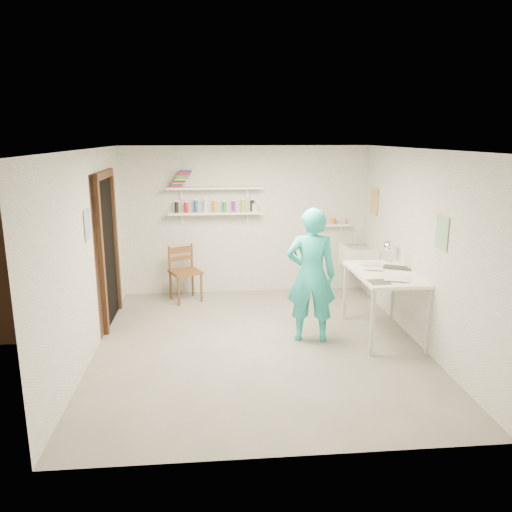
{
  "coord_description": "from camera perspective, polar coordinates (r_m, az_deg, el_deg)",
  "views": [
    {
      "loc": [
        -0.57,
        -5.78,
        2.55
      ],
      "look_at": [
        0.0,
        0.4,
        1.05
      ],
      "focal_mm": 35.0,
      "sensor_mm": 36.0,
      "label": 1
    }
  ],
  "objects": [
    {
      "name": "spray_cans",
      "position": [
        7.99,
        -4.74,
        5.63
      ],
      "size": [
        1.31,
        0.06,
        0.17
      ],
      "color": "black",
      "rests_on": "shelf_lower"
    },
    {
      "name": "poster_left",
      "position": [
        6.09,
        -18.7,
        3.4
      ],
      "size": [
        0.01,
        0.28,
        0.36
      ],
      "primitive_type": "cube",
      "color": "#334C7F",
      "rests_on": "wall_left"
    },
    {
      "name": "ledge_shelf",
      "position": [
        8.31,
        8.19,
        3.54
      ],
      "size": [
        0.7,
        0.14,
        0.03
      ],
      "primitive_type": "cube",
      "color": "white",
      "rests_on": "wall_back"
    },
    {
      "name": "door_jamb_near",
      "position": [
        6.67,
        -17.23,
        -0.48
      ],
      "size": [
        0.06,
        0.1,
        2.0
      ],
      "primitive_type": "cube",
      "color": "brown",
      "rests_on": "ground"
    },
    {
      "name": "poster_right_a",
      "position": [
        8.07,
        13.34,
        6.1
      ],
      "size": [
        0.01,
        0.34,
        0.42
      ],
      "primitive_type": "cube",
      "color": "#995933",
      "rests_on": "wall_right"
    },
    {
      "name": "corridor_box",
      "position": [
        7.31,
        -22.08,
        0.74
      ],
      "size": [
        1.4,
        1.5,
        2.1
      ],
      "primitive_type": "cube",
      "color": "brown",
      "rests_on": "ground"
    },
    {
      "name": "wall_clock",
      "position": [
        6.39,
        5.73,
        0.76
      ],
      "size": [
        0.31,
        0.08,
        0.31
      ],
      "primitive_type": "cylinder",
      "rotation": [
        1.57,
        0.0,
        -0.14
      ],
      "color": "beige",
      "rests_on": "man"
    },
    {
      "name": "poster_right_b",
      "position": [
        5.92,
        20.46,
        2.49
      ],
      "size": [
        0.01,
        0.3,
        0.38
      ],
      "primitive_type": "cube",
      "color": "#3F724C",
      "rests_on": "wall_right"
    },
    {
      "name": "wooden_chair",
      "position": [
        7.91,
        -8.07,
        -1.81
      ],
      "size": [
        0.57,
        0.56,
        0.94
      ],
      "primitive_type": "cube",
      "rotation": [
        0.0,
        0.0,
        0.42
      ],
      "color": "brown",
      "rests_on": "ground"
    },
    {
      "name": "ledge_pots",
      "position": [
        8.3,
        8.21,
        3.94
      ],
      "size": [
        0.48,
        0.07,
        0.09
      ],
      "color": "silver",
      "rests_on": "ledge_shelf"
    },
    {
      "name": "work_table",
      "position": [
        6.69,
        14.37,
        -5.33
      ],
      "size": [
        0.77,
        1.29,
        0.86
      ],
      "primitive_type": "cube",
      "color": "white",
      "rests_on": "ground"
    },
    {
      "name": "wall_right",
      "position": [
        6.48,
        18.35,
        0.85
      ],
      "size": [
        0.02,
        4.5,
        2.4
      ],
      "primitive_type": "cube",
      "color": "silver",
      "rests_on": "ground"
    },
    {
      "name": "wall_left",
      "position": [
        6.11,
        -18.76,
        0.08
      ],
      "size": [
        0.02,
        4.5,
        2.4
      ],
      "primitive_type": "cube",
      "color": "silver",
      "rests_on": "ground"
    },
    {
      "name": "door_lintel",
      "position": [
        6.99,
        -17.02,
        8.9
      ],
      "size": [
        0.06,
        1.05,
        0.1
      ],
      "primitive_type": "cube",
      "color": "brown",
      "rests_on": "wall_left"
    },
    {
      "name": "ceiling",
      "position": [
        5.81,
        0.37,
        12.2
      ],
      "size": [
        4.0,
        4.5,
        0.02
      ],
      "primitive_type": "cube",
      "color": "silver",
      "rests_on": "wall_back"
    },
    {
      "name": "door_jamb_far",
      "position": [
        7.62,
        -15.74,
        1.34
      ],
      "size": [
        0.06,
        0.1,
        2.0
      ],
      "primitive_type": "cube",
      "color": "brown",
      "rests_on": "ground"
    },
    {
      "name": "wall_back",
      "position": [
        8.18,
        -1.2,
        4.08
      ],
      "size": [
        4.0,
        0.02,
        2.4
      ],
      "primitive_type": "cube",
      "color": "silver",
      "rests_on": "ground"
    },
    {
      "name": "papers",
      "position": [
        6.57,
        14.6,
        -1.69
      ],
      "size": [
        0.3,
        0.22,
        0.02
      ],
      "color": "silver",
      "rests_on": "work_table"
    },
    {
      "name": "floor",
      "position": [
        6.35,
        0.34,
        -10.19
      ],
      "size": [
        4.0,
        4.5,
        0.02
      ],
      "primitive_type": "cube",
      "color": "slate",
      "rests_on": "ground"
    },
    {
      "name": "desk_lamp",
      "position": [
        7.06,
        14.93,
        1.08
      ],
      "size": [
        0.16,
        0.16,
        0.16
      ],
      "primitive_type": "sphere",
      "color": "white",
      "rests_on": "work_table"
    },
    {
      "name": "belfast_sink",
      "position": [
        8.05,
        11.63,
        0.02
      ],
      "size": [
        0.48,
        0.6,
        0.3
      ],
      "primitive_type": "cube",
      "color": "white",
      "rests_on": "wall_right"
    },
    {
      "name": "shelf_upper",
      "position": [
        7.95,
        -4.78,
        7.77
      ],
      "size": [
        1.5,
        0.22,
        0.03
      ],
      "primitive_type": "cube",
      "color": "white",
      "rests_on": "wall_back"
    },
    {
      "name": "man",
      "position": [
        6.26,
        6.32,
        -2.23
      ],
      "size": [
        0.67,
        0.49,
        1.71
      ],
      "primitive_type": "imported",
      "rotation": [
        0.0,
        0.0,
        3.0
      ],
      "color": "#25BCB7",
      "rests_on": "ground"
    },
    {
      "name": "shelf_lower",
      "position": [
        8.0,
        -4.73,
        4.92
      ],
      "size": [
        1.5,
        0.22,
        0.03
      ],
      "primitive_type": "cube",
      "color": "white",
      "rests_on": "wall_back"
    },
    {
      "name": "wall_front",
      "position": [
        3.82,
        3.71,
        -7.19
      ],
      "size": [
        4.0,
        0.02,
        2.4
      ],
      "primitive_type": "cube",
      "color": "silver",
      "rests_on": "ground"
    },
    {
      "name": "book_stack",
      "position": [
        7.95,
        -8.59,
        8.69
      ],
      "size": [
        0.34,
        0.14,
        0.25
      ],
      "color": "red",
      "rests_on": "shelf_upper"
    },
    {
      "name": "doorway_recess",
      "position": [
        7.15,
        -16.59,
        0.49
      ],
      "size": [
        0.02,
        0.9,
        2.0
      ],
      "primitive_type": "cube",
      "color": "black",
      "rests_on": "wall_left"
    }
  ]
}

